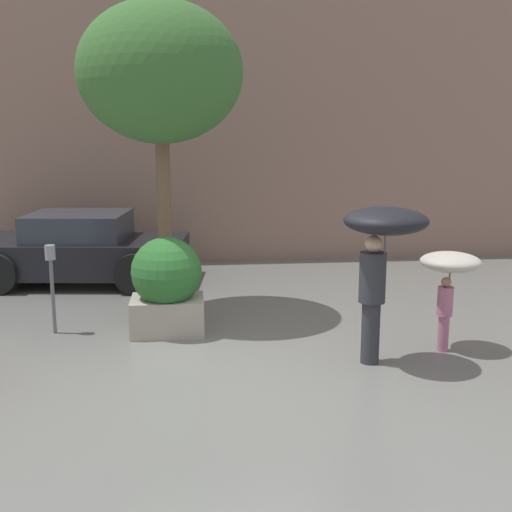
{
  "coord_description": "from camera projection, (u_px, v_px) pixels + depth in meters",
  "views": [
    {
      "loc": [
        -0.35,
        -7.06,
        2.78
      ],
      "look_at": [
        0.53,
        1.6,
        1.05
      ],
      "focal_mm": 45.0,
      "sensor_mm": 36.0,
      "label": 1
    }
  ],
  "objects": [
    {
      "name": "person_child",
      "position": [
        450.0,
        269.0,
        8.03
      ],
      "size": [
        0.75,
        0.75,
        1.26
      ],
      "rotation": [
        0.0,
        0.0,
        0.74
      ],
      "color": "#B76684",
      "rests_on": "ground"
    },
    {
      "name": "parking_meter",
      "position": [
        51.0,
        270.0,
        8.7
      ],
      "size": [
        0.14,
        0.14,
        1.24
      ],
      "color": "#595B60",
      "rests_on": "ground"
    },
    {
      "name": "street_tree",
      "position": [
        160.0,
        74.0,
        9.1
      ],
      "size": [
        2.36,
        2.36,
        4.57
      ],
      "color": "brown",
      "rests_on": "ground"
    },
    {
      "name": "ground_plane",
      "position": [
        225.0,
        372.0,
        7.46
      ],
      "size": [
        40.0,
        40.0,
        0.0
      ],
      "primitive_type": "plane",
      "color": "slate"
    },
    {
      "name": "parked_car_near",
      "position": [
        80.0,
        250.0,
        11.73
      ],
      "size": [
        3.99,
        2.35,
        1.29
      ],
      "rotation": [
        0.0,
        0.0,
        1.46
      ],
      "color": "black",
      "rests_on": "ground"
    },
    {
      "name": "planter_box",
      "position": [
        167.0,
        284.0,
        8.77
      ],
      "size": [
        1.0,
        0.97,
        1.34
      ],
      "color": "#9E9384",
      "rests_on": "ground"
    },
    {
      "name": "person_adult",
      "position": [
        382.0,
        241.0,
        7.41
      ],
      "size": [
        0.97,
        0.97,
        1.9
      ],
      "rotation": [
        0.0,
        0.0,
        -0.71
      ],
      "color": "#2D2D33",
      "rests_on": "ground"
    },
    {
      "name": "building_facade",
      "position": [
        207.0,
        118.0,
        13.22
      ],
      "size": [
        18.0,
        0.3,
        6.0
      ],
      "color": "#8C6B5B",
      "rests_on": "ground"
    }
  ]
}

